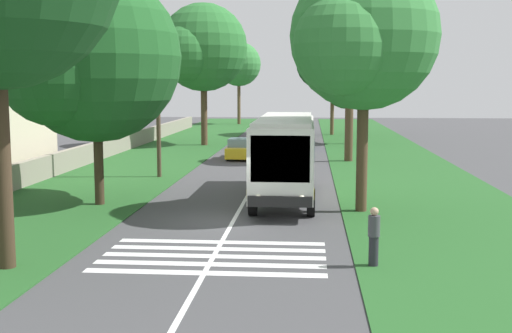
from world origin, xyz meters
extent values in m
plane|color=#424244|center=(0.00, 0.00, 0.00)|extent=(160.00, 160.00, 0.00)
cube|color=#235623|center=(15.00, 8.20, 0.02)|extent=(120.00, 8.00, 0.04)
cube|color=#235623|center=(15.00, -8.20, 0.02)|extent=(120.00, 8.00, 0.04)
cube|color=silver|center=(15.00, 0.00, 0.00)|extent=(110.00, 0.16, 0.01)
cube|color=silver|center=(5.25, -1.80, 2.10)|extent=(11.00, 2.50, 2.90)
cube|color=slate|center=(5.55, -1.80, 2.62)|extent=(9.68, 2.54, 0.85)
cube|color=slate|center=(-0.21, -1.80, 2.45)|extent=(0.08, 2.20, 1.74)
cube|color=#B29E19|center=(5.25, -1.80, 1.10)|extent=(10.78, 2.53, 0.36)
cube|color=silver|center=(5.25, -1.80, 3.64)|extent=(10.56, 2.30, 0.18)
cube|color=black|center=(-0.33, -1.80, 0.87)|extent=(0.16, 2.40, 0.40)
sphere|color=#F2EDCC|center=(-0.27, -1.00, 1.00)|extent=(0.24, 0.24, 0.24)
sphere|color=#F2EDCC|center=(-0.27, -2.60, 1.00)|extent=(0.24, 0.24, 0.24)
cylinder|color=black|center=(1.35, -0.65, 0.55)|extent=(1.10, 0.32, 1.10)
cylinder|color=black|center=(8.75, -0.65, 0.55)|extent=(1.10, 0.32, 1.10)
cylinder|color=black|center=(1.35, -2.95, 0.55)|extent=(1.10, 0.32, 1.10)
cylinder|color=black|center=(8.75, -2.95, 0.55)|extent=(1.10, 0.32, 1.10)
cube|color=silver|center=(-6.83, 0.00, 0.00)|extent=(0.45, 6.80, 0.01)
cube|color=silver|center=(-5.93, 0.00, 0.00)|extent=(0.45, 6.80, 0.01)
cube|color=silver|center=(-5.03, 0.00, 0.00)|extent=(0.45, 6.80, 0.01)
cube|color=silver|center=(-4.13, 0.00, 0.00)|extent=(0.45, 6.80, 0.01)
cube|color=silver|center=(-3.23, 0.00, 0.00)|extent=(0.45, 6.80, 0.01)
cube|color=gold|center=(21.44, 1.93, 0.53)|extent=(4.30, 1.75, 0.70)
cube|color=slate|center=(21.34, 1.93, 1.15)|extent=(2.00, 1.61, 0.55)
cylinder|color=black|center=(20.09, 2.71, 0.32)|extent=(0.64, 0.22, 0.64)
cylinder|color=black|center=(22.79, 2.71, 0.32)|extent=(0.64, 0.22, 0.64)
cylinder|color=black|center=(20.09, 1.15, 0.32)|extent=(0.64, 0.22, 0.64)
cylinder|color=black|center=(22.79, 1.15, 0.32)|extent=(0.64, 0.22, 0.64)
cube|color=navy|center=(28.84, -2.07, 0.53)|extent=(4.30, 1.75, 0.70)
cube|color=slate|center=(28.74, -2.07, 1.15)|extent=(2.00, 1.61, 0.55)
cylinder|color=black|center=(27.49, -1.29, 0.32)|extent=(0.64, 0.22, 0.64)
cylinder|color=black|center=(30.19, -1.29, 0.32)|extent=(0.64, 0.22, 0.64)
cylinder|color=black|center=(27.49, -2.85, 0.32)|extent=(0.64, 0.22, 0.64)
cylinder|color=black|center=(30.19, -2.85, 0.32)|extent=(0.64, 0.22, 0.64)
cube|color=#B21E1E|center=(36.90, -1.58, 0.53)|extent=(4.30, 1.75, 0.70)
cube|color=slate|center=(36.80, -1.58, 1.15)|extent=(2.00, 1.61, 0.55)
cylinder|color=black|center=(35.55, -0.80, 0.32)|extent=(0.64, 0.22, 0.64)
cylinder|color=black|center=(38.25, -0.80, 0.32)|extent=(0.64, 0.22, 0.64)
cylinder|color=black|center=(35.55, -2.36, 0.32)|extent=(0.64, 0.22, 0.64)
cylinder|color=black|center=(38.25, -2.36, 0.32)|extent=(0.64, 0.22, 0.64)
cylinder|color=#3D2D1E|center=(-6.84, 5.62, 3.29)|extent=(0.47, 0.47, 6.51)
cylinder|color=brown|center=(61.35, 6.32, 3.14)|extent=(0.42, 0.42, 6.20)
sphere|color=#337A38|center=(61.35, 6.32, 7.82)|extent=(5.72, 5.72, 5.72)
sphere|color=#337A38|center=(63.06, 6.32, 7.39)|extent=(3.19, 3.19, 3.19)
sphere|color=#337A38|center=(59.92, 7.18, 7.39)|extent=(3.17, 3.17, 3.17)
cylinder|color=#4C3826|center=(31.24, 6.08, 3.15)|extent=(0.55, 0.55, 6.22)
sphere|color=#286B2D|center=(31.24, 6.08, 8.29)|extent=(7.40, 7.40, 7.40)
sphere|color=#286B2D|center=(33.46, 6.08, 7.74)|extent=(5.01, 5.01, 5.01)
sphere|color=#286B2D|center=(29.39, 7.19, 7.74)|extent=(4.75, 4.75, 4.75)
cylinder|color=#3D2D1E|center=(3.06, 6.14, 2.20)|extent=(0.40, 0.40, 4.32)
sphere|color=#1E5623|center=(3.06, 6.14, 6.34)|extent=(7.23, 7.23, 7.23)
sphere|color=#1E5623|center=(5.22, 6.14, 5.80)|extent=(4.53, 4.53, 4.53)
sphere|color=#1E5623|center=(1.25, 7.23, 5.80)|extent=(4.59, 4.59, 4.59)
cylinder|color=#4C3826|center=(2.44, -5.00, 2.76)|extent=(0.46, 0.46, 5.44)
sphere|color=#337A38|center=(2.44, -5.00, 7.11)|extent=(5.94, 5.94, 5.94)
sphere|color=#337A38|center=(4.22, -5.00, 6.66)|extent=(3.93, 3.93, 3.93)
sphere|color=#337A38|center=(0.96, -4.11, 6.66)|extent=(3.84, 3.84, 3.84)
cylinder|color=#4C3826|center=(20.27, -5.52, 3.43)|extent=(0.55, 0.55, 6.77)
sphere|color=#1E5623|center=(20.27, -5.52, 8.07)|extent=(4.58, 4.58, 4.58)
sphere|color=#1E5623|center=(21.64, -5.52, 7.73)|extent=(2.62, 2.62, 2.62)
sphere|color=#1E5623|center=(19.13, -4.84, 7.73)|extent=(3.14, 3.14, 3.14)
cylinder|color=brown|center=(33.33, -6.17, 2.06)|extent=(0.40, 0.40, 4.05)
sphere|color=#286B2D|center=(33.33, -6.17, 5.35)|extent=(4.59, 4.59, 4.59)
sphere|color=#286B2D|center=(34.71, -6.17, 5.01)|extent=(3.02, 3.02, 3.02)
sphere|color=#286B2D|center=(32.18, -5.49, 5.01)|extent=(3.04, 3.04, 3.04)
cylinder|color=brown|center=(43.88, -5.19, 2.93)|extent=(0.37, 0.37, 5.79)
sphere|color=#19471E|center=(43.88, -5.19, 7.83)|extent=(7.30, 7.30, 7.30)
sphere|color=#19471E|center=(46.07, -5.19, 7.28)|extent=(5.15, 5.15, 5.15)
sphere|color=#19471E|center=(42.06, -4.10, 7.28)|extent=(5.21, 5.21, 5.21)
cylinder|color=#473828|center=(11.64, 5.50, 4.41)|extent=(0.24, 0.24, 8.73)
cube|color=#3D3326|center=(11.64, 5.50, 8.17)|extent=(0.12, 1.40, 0.12)
cube|color=gray|center=(20.00, 11.60, 0.67)|extent=(70.00, 0.40, 1.26)
cylinder|color=#26262D|center=(-5.82, -4.72, 0.46)|extent=(0.28, 0.28, 0.85)
cylinder|color=#3F3F47|center=(-5.82, -4.72, 1.19)|extent=(0.34, 0.34, 0.60)
sphere|color=tan|center=(-5.82, -4.72, 1.61)|extent=(0.24, 0.24, 0.24)
camera|label=1|loc=(-24.34, -2.86, 5.18)|focal=46.19mm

